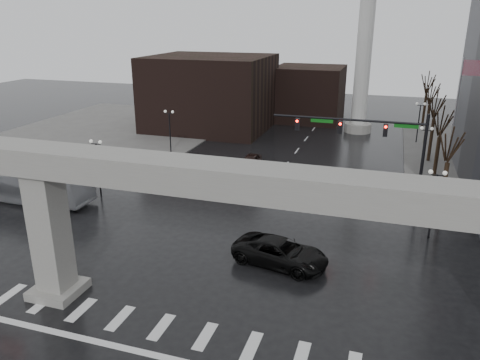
# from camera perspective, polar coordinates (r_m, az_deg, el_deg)

# --- Properties ---
(ground) EXTENTS (160.00, 160.00, 0.00)m
(ground) POSITION_cam_1_polar(r_m,az_deg,el_deg) (25.99, -8.52, -16.05)
(ground) COLOR black
(ground) RESTS_ON ground
(sidewalk_nw) EXTENTS (28.00, 36.00, 0.15)m
(sidewalk_nw) POSITION_cam_1_polar(r_m,az_deg,el_deg) (67.21, -15.07, 5.81)
(sidewalk_nw) COLOR #63615F
(sidewalk_nw) RESTS_ON ground
(elevated_guideway) EXTENTS (48.00, 2.60, 8.70)m
(elevated_guideway) POSITION_cam_1_polar(r_m,az_deg,el_deg) (22.22, -6.45, -2.10)
(elevated_guideway) COLOR gray
(elevated_guideway) RESTS_ON ground
(building_far_left) EXTENTS (16.00, 14.00, 10.00)m
(building_far_left) POSITION_cam_1_polar(r_m,az_deg,el_deg) (66.10, -3.63, 10.57)
(building_far_left) COLOR black
(building_far_left) RESTS_ON ground
(building_far_mid) EXTENTS (10.00, 10.00, 8.00)m
(building_far_mid) POSITION_cam_1_polar(r_m,az_deg,el_deg) (72.63, 8.35, 10.39)
(building_far_mid) COLOR black
(building_far_mid) RESTS_ON ground
(smokestack) EXTENTS (3.60, 3.60, 30.00)m
(smokestack) POSITION_cam_1_polar(r_m,az_deg,el_deg) (64.94, 15.09, 17.23)
(smokestack) COLOR beige
(smokestack) RESTS_ON ground
(signal_mast_arm) EXTENTS (12.12, 0.43, 8.00)m
(signal_mast_arm) POSITION_cam_1_polar(r_m,az_deg,el_deg) (38.70, 16.01, 4.90)
(signal_mast_arm) COLOR black
(signal_mast_arm) RESTS_ON ground
(flagpole_assembly) EXTENTS (2.06, 0.12, 12.00)m
(flagpole_assembly) POSITION_cam_1_polar(r_m,az_deg,el_deg) (41.81, 25.13, 7.25)
(flagpole_assembly) COLOR silver
(flagpole_assembly) RESTS_ON ground
(lamp_right_0) EXTENTS (1.22, 0.32, 5.11)m
(lamp_right_0) POSITION_cam_1_polar(r_m,az_deg,el_deg) (34.92, 22.66, -1.45)
(lamp_right_0) COLOR black
(lamp_right_0) RESTS_ON ground
(lamp_right_1) EXTENTS (1.22, 0.32, 5.11)m
(lamp_right_1) POSITION_cam_1_polar(r_m,az_deg,el_deg) (48.31, 21.62, 4.16)
(lamp_right_1) COLOR black
(lamp_right_1) RESTS_ON ground
(lamp_right_2) EXTENTS (1.22, 0.32, 5.11)m
(lamp_right_2) POSITION_cam_1_polar(r_m,az_deg,el_deg) (61.97, 21.03, 7.32)
(lamp_right_2) COLOR black
(lamp_right_2) RESTS_ON ground
(lamp_left_0) EXTENTS (1.22, 0.32, 5.11)m
(lamp_left_0) POSITION_cam_1_polar(r_m,az_deg,el_deg) (41.92, -17.00, 2.53)
(lamp_left_0) COLOR black
(lamp_left_0) RESTS_ON ground
(lamp_left_1) EXTENTS (1.22, 0.32, 5.11)m
(lamp_left_1) POSITION_cam_1_polar(r_m,az_deg,el_deg) (53.59, -8.58, 6.69)
(lamp_left_1) COLOR black
(lamp_left_1) RESTS_ON ground
(lamp_left_2) EXTENTS (1.22, 0.32, 5.11)m
(lamp_left_2) POSITION_cam_1_polar(r_m,az_deg,el_deg) (66.17, -3.20, 9.25)
(lamp_left_2) COLOR black
(lamp_left_2) RESTS_ON ground
(tree_right_0) EXTENTS (1.09, 1.58, 7.50)m
(tree_right_0) POSITION_cam_1_polar(r_m,az_deg,el_deg) (39.04, 23.66, -0.55)
(tree_right_0) COLOR black
(tree_right_0) RESTS_ON ground
(tree_right_1) EXTENTS (1.09, 1.61, 7.67)m
(tree_right_1) POSITION_cam_1_polar(r_m,az_deg,el_deg) (46.64, 22.89, 2.70)
(tree_right_1) COLOR black
(tree_right_1) RESTS_ON ground
(tree_right_2) EXTENTS (1.10, 1.63, 7.85)m
(tree_right_2) POSITION_cam_1_polar(r_m,az_deg,el_deg) (54.36, 22.34, 5.03)
(tree_right_2) COLOR black
(tree_right_2) RESTS_ON ground
(tree_right_3) EXTENTS (1.11, 1.66, 8.02)m
(tree_right_3) POSITION_cam_1_polar(r_m,az_deg,el_deg) (62.15, 21.92, 6.77)
(tree_right_3) COLOR black
(tree_right_3) RESTS_ON ground
(tree_right_4) EXTENTS (1.12, 1.69, 8.19)m
(tree_right_4) POSITION_cam_1_polar(r_m,az_deg,el_deg) (69.99, 21.59, 8.13)
(tree_right_4) COLOR black
(tree_right_4) RESTS_ON ground
(pickup_truck) EXTENTS (6.52, 3.96, 1.69)m
(pickup_truck) POSITION_cam_1_polar(r_m,az_deg,el_deg) (30.03, 4.95, -8.79)
(pickup_truck) COLOR black
(pickup_truck) RESTS_ON ground
(city_bus) EXTENTS (12.36, 3.04, 3.43)m
(city_bus) POSITION_cam_1_polar(r_m,az_deg,el_deg) (43.80, -24.91, -0.16)
(city_bus) COLOR silver
(city_bus) RESTS_ON ground
(far_car) EXTENTS (1.70, 4.19, 1.42)m
(far_car) POSITION_cam_1_polar(r_m,az_deg,el_deg) (48.62, 1.28, 2.24)
(far_car) COLOR black
(far_car) RESTS_ON ground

